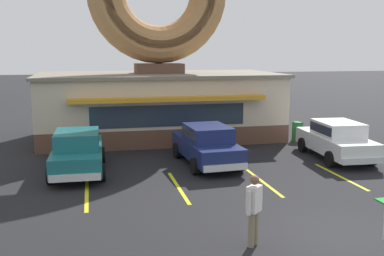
% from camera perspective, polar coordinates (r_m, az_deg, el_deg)
% --- Properties ---
extents(ground_plane, '(160.00, 160.00, 0.00)m').
position_cam_1_polar(ground_plane, '(11.93, 19.22, -13.08)').
color(ground_plane, black).
extents(donut_shop_building, '(12.30, 6.75, 10.96)m').
position_cam_1_polar(donut_shop_building, '(23.47, -4.22, 7.88)').
color(donut_shop_building, brown).
rests_on(donut_shop_building, ground).
extents(car_teal, '(2.06, 4.60, 1.60)m').
position_cam_1_polar(car_teal, '(17.25, -14.32, -2.72)').
color(car_teal, '#196066').
rests_on(car_teal, ground).
extents(car_white, '(2.19, 4.66, 1.60)m').
position_cam_1_polar(car_white, '(19.88, 17.85, -1.25)').
color(car_white, silver).
rests_on(car_white, ground).
extents(car_navy, '(2.18, 4.65, 1.60)m').
position_cam_1_polar(car_navy, '(17.94, 1.90, -1.94)').
color(car_navy, navy).
rests_on(car_navy, ground).
extents(pedestrian_hooded_kid, '(0.46, 0.43, 1.71)m').
position_cam_1_polar(pedestrian_hooded_kid, '(10.67, 7.87, -9.89)').
color(pedestrian_hooded_kid, '#7F7056').
rests_on(pedestrian_hooded_kid, ground).
extents(trash_bin, '(0.57, 0.57, 0.97)m').
position_cam_1_polar(trash_bin, '(23.37, 13.25, -0.36)').
color(trash_bin, '#1E662D').
rests_on(trash_bin, ground).
extents(parking_stripe_far_left, '(0.12, 3.60, 0.01)m').
position_cam_1_polar(parking_stripe_far_left, '(14.96, -13.22, -8.06)').
color(parking_stripe_far_left, yellow).
rests_on(parking_stripe_far_left, ground).
extents(parking_stripe_left, '(0.12, 3.60, 0.01)m').
position_cam_1_polar(parking_stripe_left, '(15.21, -1.75, -7.50)').
color(parking_stripe_left, yellow).
rests_on(parking_stripe_left, ground).
extents(parking_stripe_mid_left, '(0.12, 3.60, 0.01)m').
position_cam_1_polar(parking_stripe_mid_left, '(16.02, 8.92, -6.71)').
color(parking_stripe_mid_left, yellow).
rests_on(parking_stripe_mid_left, ground).
extents(parking_stripe_centre, '(0.12, 3.60, 0.01)m').
position_cam_1_polar(parking_stripe_centre, '(17.32, 18.23, -5.83)').
color(parking_stripe_centre, yellow).
rests_on(parking_stripe_centre, ground).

